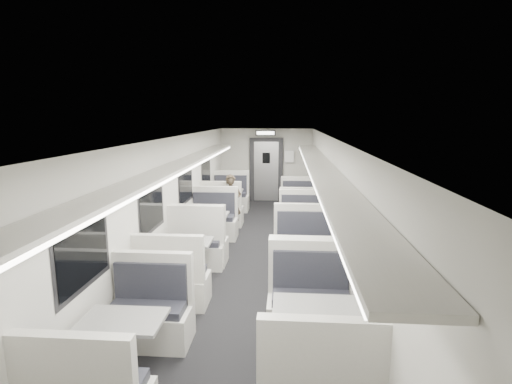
% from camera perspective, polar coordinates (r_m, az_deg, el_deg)
% --- Properties ---
extents(room, '(3.24, 12.24, 2.64)m').
position_cam_1_polar(room, '(7.33, -0.92, -1.71)').
color(room, black).
rests_on(room, ground).
extents(booth_left_a, '(1.09, 2.22, 1.19)m').
position_cam_1_polar(booth_left_a, '(11.16, -4.29, -1.64)').
color(booth_left_a, beige).
rests_on(booth_left_a, room).
extents(booth_left_b, '(1.09, 2.21, 1.18)m').
position_cam_1_polar(booth_left_b, '(8.52, -7.09, -5.59)').
color(booth_left_b, beige).
rests_on(booth_left_b, room).
extents(booth_left_c, '(1.05, 2.14, 1.14)m').
position_cam_1_polar(booth_left_c, '(6.91, -9.99, -9.72)').
color(booth_left_c, beige).
rests_on(booth_left_c, room).
extents(booth_left_d, '(1.03, 2.09, 1.12)m').
position_cam_1_polar(booth_left_d, '(4.69, -18.31, -20.64)').
color(booth_left_d, beige).
rests_on(booth_left_d, room).
extents(booth_right_a, '(0.98, 1.98, 1.06)m').
position_cam_1_polar(booth_right_a, '(10.94, 6.04, -2.15)').
color(booth_right_a, beige).
rests_on(booth_right_a, room).
extents(booth_right_b, '(0.99, 2.02, 1.08)m').
position_cam_1_polar(booth_right_b, '(8.77, 6.44, -5.34)').
color(booth_right_b, beige).
rests_on(booth_right_b, room).
extents(booth_right_c, '(1.10, 2.24, 1.20)m').
position_cam_1_polar(booth_right_c, '(6.64, 7.10, -10.33)').
color(booth_right_c, beige).
rests_on(booth_right_c, room).
extents(booth_right_d, '(1.11, 2.24, 1.20)m').
position_cam_1_polar(booth_right_d, '(4.65, 8.40, -20.07)').
color(booth_right_d, beige).
rests_on(booth_right_d, room).
extents(passenger, '(0.52, 0.34, 1.41)m').
position_cam_1_polar(passenger, '(9.73, -3.60, -1.61)').
color(passenger, black).
rests_on(passenger, room).
extents(window_a, '(0.02, 1.18, 0.84)m').
position_cam_1_polar(window_a, '(10.84, -7.11, 3.06)').
color(window_a, black).
rests_on(window_a, room).
extents(window_b, '(0.02, 1.18, 0.84)m').
position_cam_1_polar(window_b, '(8.72, -9.97, 1.13)').
color(window_b, black).
rests_on(window_b, room).
extents(window_c, '(0.02, 1.18, 0.84)m').
position_cam_1_polar(window_c, '(6.65, -14.63, -2.02)').
color(window_c, black).
rests_on(window_c, room).
extents(window_d, '(0.02, 1.18, 0.84)m').
position_cam_1_polar(window_d, '(4.70, -23.38, -7.84)').
color(window_d, black).
rests_on(window_d, room).
extents(luggage_rack_left, '(0.46, 10.40, 0.09)m').
position_cam_1_polar(luggage_rack_left, '(7.14, -11.18, 3.60)').
color(luggage_rack_left, beige).
rests_on(luggage_rack_left, room).
extents(luggage_rack_right, '(0.46, 10.40, 0.09)m').
position_cam_1_polar(luggage_rack_right, '(6.90, 9.18, 3.42)').
color(luggage_rack_right, beige).
rests_on(luggage_rack_right, room).
extents(vestibule_door, '(1.10, 0.13, 2.10)m').
position_cam_1_polar(vestibule_door, '(13.19, 1.47, 3.13)').
color(vestibule_door, black).
rests_on(vestibule_door, room).
extents(exit_sign, '(0.62, 0.12, 0.16)m').
position_cam_1_polar(exit_sign, '(12.60, 1.38, 8.44)').
color(exit_sign, black).
rests_on(exit_sign, room).
extents(wall_notice, '(0.32, 0.02, 0.40)m').
position_cam_1_polar(wall_notice, '(13.11, 4.76, 5.08)').
color(wall_notice, white).
rests_on(wall_notice, room).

